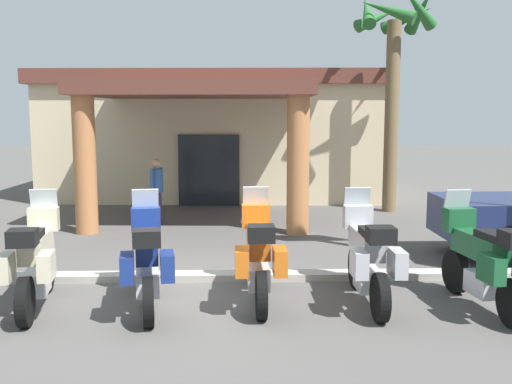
# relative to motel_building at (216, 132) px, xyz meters

# --- Properties ---
(ground_plane) EXTENTS (80.00, 80.00, 0.00)m
(ground_plane) POSITION_rel_motel_building_xyz_m (-0.13, -11.39, -2.07)
(ground_plane) COLOR #514F4C
(motel_building) EXTENTS (11.22, 10.77, 4.01)m
(motel_building) POSITION_rel_motel_building_xyz_m (0.00, 0.00, 0.00)
(motel_building) COLOR beige
(motel_building) RESTS_ON ground_plane
(motorcycle_cream) EXTENTS (0.80, 2.21, 1.61)m
(motorcycle_cream) POSITION_rel_motel_building_xyz_m (-2.13, -11.85, -1.37)
(motorcycle_cream) COLOR black
(motorcycle_cream) RESTS_ON ground_plane
(motorcycle_blue) EXTENTS (0.84, 2.20, 1.61)m
(motorcycle_blue) POSITION_rel_motel_building_xyz_m (-0.55, -11.91, -1.37)
(motorcycle_blue) COLOR black
(motorcycle_blue) RESTS_ON ground_plane
(motorcycle_orange) EXTENTS (0.71, 2.21, 1.61)m
(motorcycle_orange) POSITION_rel_motel_building_xyz_m (1.04, -11.66, -1.37)
(motorcycle_orange) COLOR black
(motorcycle_orange) RESTS_ON ground_plane
(motorcycle_silver) EXTENTS (0.70, 2.21, 1.61)m
(motorcycle_silver) POSITION_rel_motel_building_xyz_m (2.62, -11.80, -1.37)
(motorcycle_silver) COLOR black
(motorcycle_silver) RESTS_ON ground_plane
(motorcycle_green) EXTENTS (0.79, 2.21, 1.61)m
(motorcycle_green) POSITION_rel_motel_building_xyz_m (4.21, -12.10, -1.37)
(motorcycle_green) COLOR black
(motorcycle_green) RESTS_ON ground_plane
(pedestrian) EXTENTS (0.32, 0.50, 1.63)m
(pedestrian) POSITION_rel_motel_building_xyz_m (-1.27, -5.57, -1.13)
(pedestrian) COLOR #3F334C
(pedestrian) RESTS_ON ground_plane
(palm_tree_near_portico) EXTENTS (2.28, 2.36, 6.07)m
(palm_tree_near_portico) POSITION_rel_motel_building_xyz_m (4.99, -3.79, 2.22)
(palm_tree_near_portico) COLOR brown
(palm_tree_near_portico) RESTS_ON ground_plane
(curb_strip) EXTENTS (9.93, 0.36, 0.12)m
(curb_strip) POSITION_rel_motel_building_xyz_m (1.04, -10.51, -2.01)
(curb_strip) COLOR #ADA89E
(curb_strip) RESTS_ON ground_plane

